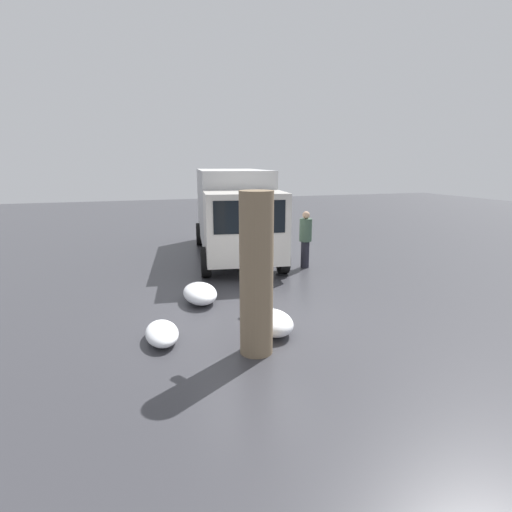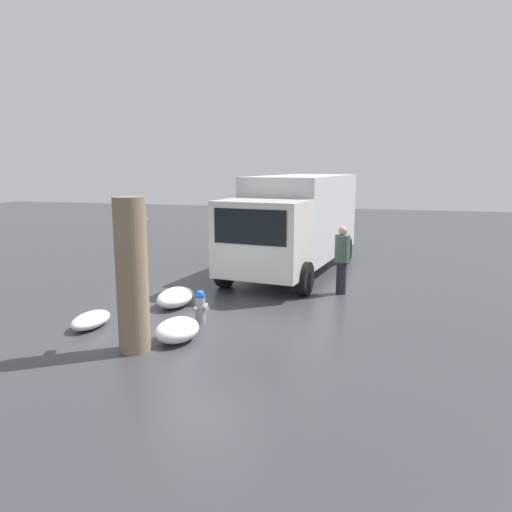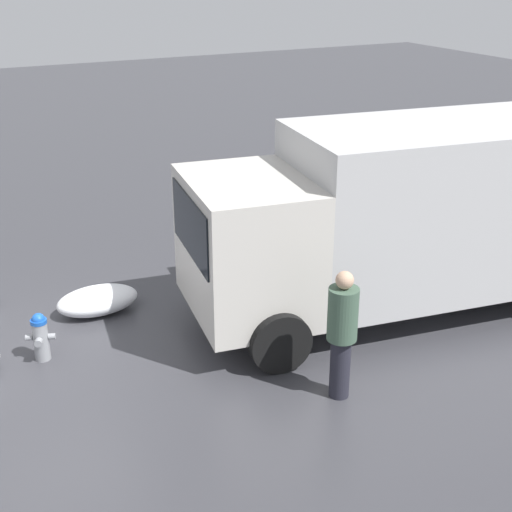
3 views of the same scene
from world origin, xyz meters
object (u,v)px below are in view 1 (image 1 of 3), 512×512
at_px(tree_trunk, 256,274).
at_px(delivery_truck, 234,209).
at_px(pedestrian, 305,237).
at_px(fire_hydrant, 257,297).

bearing_deg(tree_trunk, delivery_truck, -11.98).
bearing_deg(delivery_truck, pedestrian, 132.17).
relative_size(delivery_truck, pedestrian, 4.07).
bearing_deg(tree_trunk, pedestrian, -32.76).
bearing_deg(pedestrian, delivery_truck, -73.60).
bearing_deg(delivery_truck, fire_hydrant, 88.05).
xyz_separation_m(delivery_truck, pedestrian, (-2.51, -1.70, -0.68)).
distance_m(tree_trunk, delivery_truck, 7.87).
xyz_separation_m(fire_hydrant, pedestrian, (3.36, -2.73, 0.61)).
distance_m(fire_hydrant, tree_trunk, 2.20).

